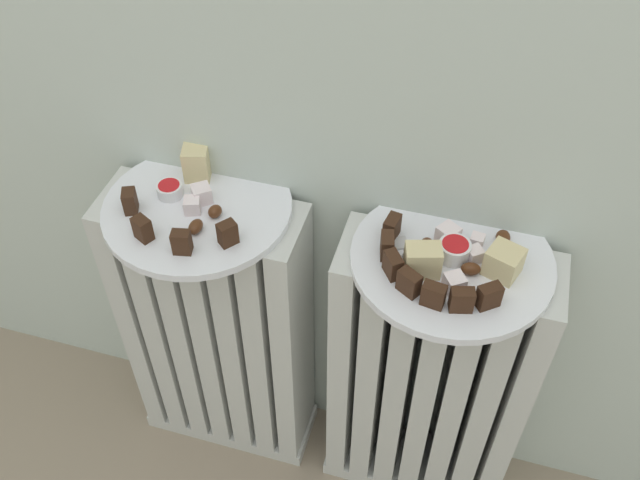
# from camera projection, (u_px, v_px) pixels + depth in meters

# --- Properties ---
(radiator_left) EXTENTS (0.32, 0.12, 0.59)m
(radiator_left) POSITION_uv_depth(u_px,v_px,m) (219.00, 334.00, 1.23)
(radiator_left) COLOR silver
(radiator_left) RESTS_ON ground_plane
(radiator_right) EXTENTS (0.32, 0.12, 0.59)m
(radiator_right) POSITION_uv_depth(u_px,v_px,m) (427.00, 384.00, 1.16)
(radiator_right) COLOR silver
(radiator_right) RESTS_ON ground_plane
(plate_left) EXTENTS (0.27, 0.27, 0.01)m
(plate_left) POSITION_uv_depth(u_px,v_px,m) (198.00, 208.00, 1.01)
(plate_left) COLOR white
(plate_left) RESTS_ON radiator_left
(plate_right) EXTENTS (0.27, 0.27, 0.01)m
(plate_right) POSITION_uv_depth(u_px,v_px,m) (452.00, 260.00, 0.94)
(plate_right) COLOR white
(plate_right) RESTS_ON radiator_right
(dark_cake_slice_left_0) EXTENTS (0.03, 0.03, 0.03)m
(dark_cake_slice_left_0) POSITION_uv_depth(u_px,v_px,m) (130.00, 201.00, 0.99)
(dark_cake_slice_left_0) COLOR #382114
(dark_cake_slice_left_0) RESTS_ON plate_left
(dark_cake_slice_left_1) EXTENTS (0.03, 0.03, 0.03)m
(dark_cake_slice_left_1) POSITION_uv_depth(u_px,v_px,m) (143.00, 229.00, 0.95)
(dark_cake_slice_left_1) COLOR #382114
(dark_cake_slice_left_1) RESTS_ON plate_left
(dark_cake_slice_left_2) EXTENTS (0.03, 0.02, 0.03)m
(dark_cake_slice_left_2) POSITION_uv_depth(u_px,v_px,m) (182.00, 242.00, 0.93)
(dark_cake_slice_left_2) COLOR #382114
(dark_cake_slice_left_2) RESTS_ON plate_left
(dark_cake_slice_left_3) EXTENTS (0.03, 0.03, 0.03)m
(dark_cake_slice_left_3) POSITION_uv_depth(u_px,v_px,m) (228.00, 233.00, 0.94)
(dark_cake_slice_left_3) COLOR #382114
(dark_cake_slice_left_3) RESTS_ON plate_left
(marble_cake_slice_left_0) EXTENTS (0.05, 0.05, 0.05)m
(marble_cake_slice_left_0) POSITION_uv_depth(u_px,v_px,m) (197.00, 162.00, 1.03)
(marble_cake_slice_left_0) COLOR beige
(marble_cake_slice_left_0) RESTS_ON plate_left
(turkish_delight_left_0) EXTENTS (0.03, 0.03, 0.02)m
(turkish_delight_left_0) POSITION_uv_depth(u_px,v_px,m) (192.00, 205.00, 0.99)
(turkish_delight_left_0) COLOR white
(turkish_delight_left_0) RESTS_ON plate_left
(turkish_delight_left_1) EXTENTS (0.04, 0.04, 0.03)m
(turkish_delight_left_1) POSITION_uv_depth(u_px,v_px,m) (202.00, 194.00, 1.00)
(turkish_delight_left_1) COLOR white
(turkish_delight_left_1) RESTS_ON plate_left
(medjool_date_left_0) EXTENTS (0.02, 0.03, 0.02)m
(medjool_date_left_0) POSITION_uv_depth(u_px,v_px,m) (196.00, 227.00, 0.96)
(medjool_date_left_0) COLOR #4C2814
(medjool_date_left_0) RESTS_ON plate_left
(medjool_date_left_1) EXTENTS (0.02, 0.02, 0.02)m
(medjool_date_left_1) POSITION_uv_depth(u_px,v_px,m) (215.00, 211.00, 0.98)
(medjool_date_left_1) COLOR #4C2814
(medjool_date_left_1) RESTS_ON plate_left
(jam_bowl_left) EXTENTS (0.04, 0.04, 0.02)m
(jam_bowl_left) POSITION_uv_depth(u_px,v_px,m) (170.00, 189.00, 1.01)
(jam_bowl_left) COLOR white
(jam_bowl_left) RESTS_ON plate_left
(dark_cake_slice_right_0) EXTENTS (0.02, 0.03, 0.03)m
(dark_cake_slice_right_0) POSITION_uv_depth(u_px,v_px,m) (392.00, 228.00, 0.95)
(dark_cake_slice_right_0) COLOR #382114
(dark_cake_slice_right_0) RESTS_ON plate_right
(dark_cake_slice_right_1) EXTENTS (0.02, 0.03, 0.03)m
(dark_cake_slice_right_1) POSITION_uv_depth(u_px,v_px,m) (387.00, 246.00, 0.93)
(dark_cake_slice_right_1) COLOR #382114
(dark_cake_slice_right_1) RESTS_ON plate_right
(dark_cake_slice_right_2) EXTENTS (0.03, 0.03, 0.03)m
(dark_cake_slice_right_2) POSITION_uv_depth(u_px,v_px,m) (393.00, 265.00, 0.90)
(dark_cake_slice_right_2) COLOR #382114
(dark_cake_slice_right_2) RESTS_ON plate_right
(dark_cake_slice_right_3) EXTENTS (0.03, 0.03, 0.03)m
(dark_cake_slice_right_3) POSITION_uv_depth(u_px,v_px,m) (409.00, 283.00, 0.88)
(dark_cake_slice_right_3) COLOR #382114
(dark_cake_slice_right_3) RESTS_ON plate_right
(dark_cake_slice_right_4) EXTENTS (0.03, 0.02, 0.03)m
(dark_cake_slice_right_4) POSITION_uv_depth(u_px,v_px,m) (433.00, 295.00, 0.87)
(dark_cake_slice_right_4) COLOR #382114
(dark_cake_slice_right_4) RESTS_ON plate_right
(dark_cake_slice_right_5) EXTENTS (0.03, 0.02, 0.03)m
(dark_cake_slice_right_5) POSITION_uv_depth(u_px,v_px,m) (462.00, 300.00, 0.86)
(dark_cake_slice_right_5) COLOR #382114
(dark_cake_slice_right_5) RESTS_ON plate_right
(dark_cake_slice_right_6) EXTENTS (0.03, 0.03, 0.03)m
(dark_cake_slice_right_6) POSITION_uv_depth(u_px,v_px,m) (489.00, 296.00, 0.87)
(dark_cake_slice_right_6) COLOR #382114
(dark_cake_slice_right_6) RESTS_ON plate_right
(marble_cake_slice_right_0) EXTENTS (0.05, 0.04, 0.04)m
(marble_cake_slice_right_0) POSITION_uv_depth(u_px,v_px,m) (423.00, 260.00, 0.90)
(marble_cake_slice_right_0) COLOR beige
(marble_cake_slice_right_0) RESTS_ON plate_right
(marble_cake_slice_right_1) EXTENTS (0.05, 0.05, 0.04)m
(marble_cake_slice_right_1) POSITION_uv_depth(u_px,v_px,m) (504.00, 262.00, 0.90)
(marble_cake_slice_right_1) COLOR beige
(marble_cake_slice_right_1) RESTS_ON plate_right
(turkish_delight_right_0) EXTENTS (0.02, 0.02, 0.02)m
(turkish_delight_right_0) POSITION_uv_depth(u_px,v_px,m) (477.00, 241.00, 0.94)
(turkish_delight_right_0) COLOR white
(turkish_delight_right_0) RESTS_ON plate_right
(turkish_delight_right_1) EXTENTS (0.03, 0.03, 0.02)m
(turkish_delight_right_1) POSITION_uv_depth(u_px,v_px,m) (474.00, 255.00, 0.92)
(turkish_delight_right_1) COLOR white
(turkish_delight_right_1) RESTS_ON plate_right
(turkish_delight_right_2) EXTENTS (0.04, 0.04, 0.03)m
(turkish_delight_right_2) POSITION_uv_depth(u_px,v_px,m) (448.00, 235.00, 0.95)
(turkish_delight_right_2) COLOR white
(turkish_delight_right_2) RESTS_ON plate_right
(turkish_delight_right_3) EXTENTS (0.03, 0.03, 0.02)m
(turkish_delight_right_3) POSITION_uv_depth(u_px,v_px,m) (454.00, 283.00, 0.89)
(turkish_delight_right_3) COLOR white
(turkish_delight_right_3) RESTS_ON plate_right
(medjool_date_right_0) EXTENTS (0.02, 0.03, 0.01)m
(medjool_date_right_0) POSITION_uv_depth(u_px,v_px,m) (503.00, 237.00, 0.95)
(medjool_date_right_0) COLOR #4C2814
(medjool_date_right_0) RESTS_ON plate_right
(medjool_date_right_1) EXTENTS (0.03, 0.02, 0.02)m
(medjool_date_right_1) POSITION_uv_depth(u_px,v_px,m) (471.00, 269.00, 0.91)
(medjool_date_right_1) COLOR #4C2814
(medjool_date_right_1) RESTS_ON plate_right
(medjool_date_right_2) EXTENTS (0.02, 0.03, 0.01)m
(medjool_date_right_2) POSITION_uv_depth(u_px,v_px,m) (427.00, 245.00, 0.94)
(medjool_date_right_2) COLOR #4C2814
(medjool_date_right_2) RESTS_ON plate_right
(jam_bowl_right) EXTENTS (0.04, 0.04, 0.03)m
(jam_bowl_right) POSITION_uv_depth(u_px,v_px,m) (454.00, 250.00, 0.93)
(jam_bowl_right) COLOR white
(jam_bowl_right) RESTS_ON plate_right
(fork) EXTENTS (0.06, 0.10, 0.00)m
(fork) POSITION_uv_depth(u_px,v_px,m) (407.00, 260.00, 0.93)
(fork) COLOR silver
(fork) RESTS_ON plate_right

